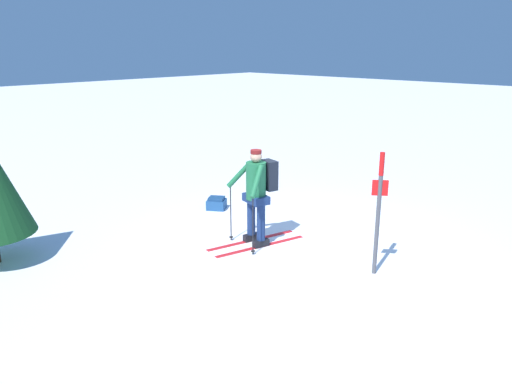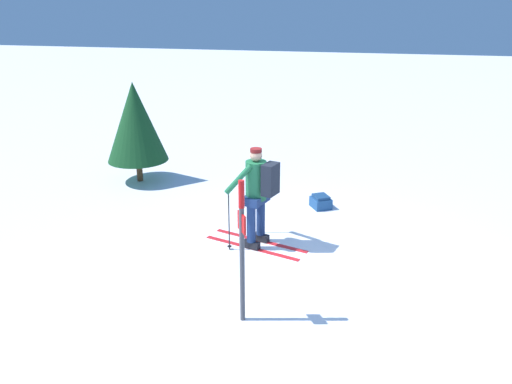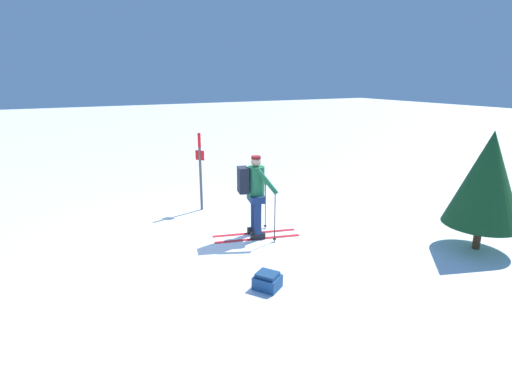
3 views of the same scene
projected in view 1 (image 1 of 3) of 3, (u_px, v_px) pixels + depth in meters
name	position (u px, v px, depth m)	size (l,w,h in m)	color
ground_plane	(298.00, 239.00, 9.23)	(80.00, 80.00, 0.00)	white
skier	(258.00, 190.00, 8.76)	(0.96, 1.86, 1.73)	red
dropped_backpack	(217.00, 203.00, 10.89)	(0.52, 0.50, 0.27)	navy
trail_marker	(379.00, 203.00, 7.54)	(0.21, 0.16, 1.94)	#4C4C51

